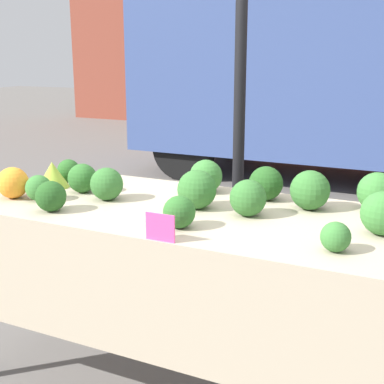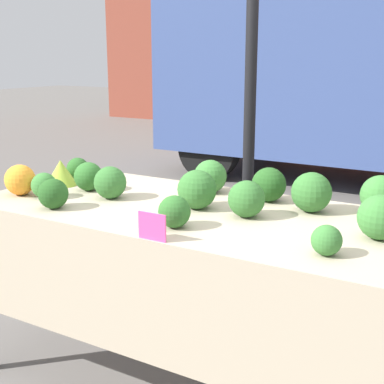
% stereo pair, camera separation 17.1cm
% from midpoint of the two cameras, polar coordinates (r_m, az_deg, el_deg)
% --- Properties ---
extents(ground_plane, '(40.00, 40.00, 0.00)m').
position_cam_midpoint_polar(ground_plane, '(2.86, 1.82, -19.81)').
color(ground_plane, slate).
extents(tent_pole, '(0.07, 0.07, 2.30)m').
position_cam_midpoint_polar(tent_pole, '(3.23, 7.64, 6.17)').
color(tent_pole, black).
rests_on(tent_pole, ground_plane).
extents(parked_truck, '(4.58, 2.17, 2.33)m').
position_cam_midpoint_polar(parked_truck, '(7.31, 15.74, 11.23)').
color(parked_truck, '#384C84').
rests_on(parked_truck, ground_plane).
extents(market_table, '(2.08, 0.92, 0.92)m').
position_cam_midpoint_polar(market_table, '(2.44, 1.16, -4.71)').
color(market_table, tan).
rests_on(market_table, ground_plane).
extents(orange_cauliflower, '(0.16, 0.16, 0.16)m').
position_cam_midpoint_polar(orange_cauliflower, '(2.80, -16.21, 1.24)').
color(orange_cauliflower, orange).
rests_on(orange_cauliflower, market_table).
extents(romanesco_head, '(0.17, 0.17, 0.14)m').
position_cam_midpoint_polar(romanesco_head, '(2.96, -12.21, 2.03)').
color(romanesco_head, '#93B238').
rests_on(romanesco_head, market_table).
extents(broccoli_head_0, '(0.13, 0.13, 0.13)m').
position_cam_midpoint_polar(broccoli_head_0, '(2.71, -13.78, 0.68)').
color(broccoli_head_0, '#387533').
rests_on(broccoli_head_0, market_table).
extents(broccoli_head_1, '(0.13, 0.13, 0.13)m').
position_cam_midpoint_polar(broccoli_head_1, '(3.08, -10.54, 2.44)').
color(broccoli_head_1, '#285B23').
rests_on(broccoli_head_1, market_table).
extents(broccoli_head_2, '(0.18, 0.18, 0.18)m').
position_cam_midpoint_polar(broccoli_head_2, '(2.45, 2.54, 0.26)').
color(broccoli_head_2, '#336B2D').
rests_on(broccoli_head_2, market_table).
extents(broccoli_head_3, '(0.17, 0.17, 0.17)m').
position_cam_midpoint_polar(broccoli_head_3, '(2.61, 10.07, 0.76)').
color(broccoli_head_3, '#23511E').
rests_on(broccoli_head_3, market_table).
extents(broccoli_head_4, '(0.17, 0.17, 0.17)m').
position_cam_midpoint_polar(broccoli_head_4, '(2.74, 3.75, 1.66)').
color(broccoli_head_4, '#387533').
rests_on(broccoli_head_4, market_table).
extents(broccoli_head_5, '(0.14, 0.14, 0.14)m').
position_cam_midpoint_polar(broccoli_head_5, '(2.51, -12.72, -0.20)').
color(broccoli_head_5, '#23511E').
rests_on(broccoli_head_5, market_table).
extents(broccoli_head_6, '(0.16, 0.16, 0.16)m').
position_cam_midpoint_polar(broccoli_head_6, '(2.64, -6.90, 0.99)').
color(broccoli_head_6, '#336B2D').
rests_on(broccoli_head_6, market_table).
extents(broccoli_head_7, '(0.15, 0.15, 0.15)m').
position_cam_midpoint_polar(broccoli_head_7, '(2.81, -9.29, 1.63)').
color(broccoli_head_7, '#2D6628').
rests_on(broccoli_head_7, market_table).
extents(broccoli_head_8, '(0.13, 0.13, 0.13)m').
position_cam_midpoint_polar(broccoli_head_8, '(2.18, 0.36, -2.13)').
color(broccoli_head_8, '#2D6628').
rests_on(broccoli_head_8, market_table).
extents(broccoli_head_9, '(0.11, 0.11, 0.11)m').
position_cam_midpoint_polar(broccoli_head_9, '(1.97, 16.61, -4.98)').
color(broccoli_head_9, '#387533').
rests_on(broccoli_head_9, market_table).
extents(broccoli_head_10, '(0.18, 0.18, 0.18)m').
position_cam_midpoint_polar(broccoli_head_10, '(2.52, 21.34, -0.35)').
color(broccoli_head_10, '#387533').
rests_on(broccoli_head_10, market_table).
extents(broccoli_head_11, '(0.18, 0.18, 0.18)m').
position_cam_midpoint_polar(broccoli_head_11, '(2.47, 14.57, -0.05)').
color(broccoli_head_11, '#336B2D').
rests_on(broccoli_head_11, market_table).
extents(broccoli_head_12, '(0.16, 0.16, 0.16)m').
position_cam_midpoint_polar(broccoli_head_12, '(2.34, 7.92, -0.77)').
color(broccoli_head_12, '#336B2D').
rests_on(broccoli_head_12, market_table).
extents(broccoli_head_13, '(0.17, 0.17, 0.17)m').
position_cam_midpoint_polar(broccoli_head_13, '(2.19, 21.57, -2.58)').
color(broccoli_head_13, '#387533').
rests_on(broccoli_head_13, market_table).
extents(price_sign, '(0.12, 0.01, 0.11)m').
position_cam_midpoint_polar(price_sign, '(2.04, -1.88, -3.74)').
color(price_sign, '#EF4793').
rests_on(price_sign, market_table).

